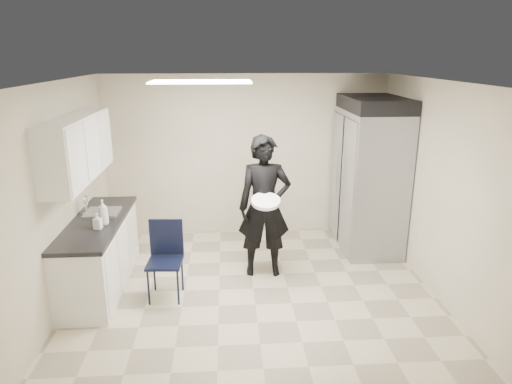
{
  "coord_description": "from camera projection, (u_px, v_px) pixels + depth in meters",
  "views": [
    {
      "loc": [
        -0.32,
        -5.23,
        2.9
      ],
      "look_at": [
        0.05,
        0.2,
        1.24
      ],
      "focal_mm": 32.0,
      "sensor_mm": 36.0,
      "label": 1
    }
  ],
  "objects": [
    {
      "name": "notice_sticker_right",
      "position": [
        72.0,
        198.0,
        5.66
      ],
      "size": [
        0.0,
        0.12,
        0.07
      ],
      "primitive_type": "cube",
      "color": "yellow",
      "rests_on": "left_wall"
    },
    {
      "name": "soap_bottle_b",
      "position": [
        97.0,
        221.0,
        5.36
      ],
      "size": [
        0.1,
        0.1,
        0.19
      ],
      "primitive_type": "imported",
      "rotation": [
        0.0,
        0.0,
        -0.17
      ],
      "color": "#B6B4C1",
      "rests_on": "countertop"
    },
    {
      "name": "ceiling_panel",
      "position": [
        201.0,
        82.0,
        5.45
      ],
      "size": [
        1.2,
        0.6,
        0.02
      ],
      "primitive_type": "cube",
      "color": "white",
      "rests_on": "ceiling"
    },
    {
      "name": "man_tuxedo",
      "position": [
        264.0,
        207.0,
        6.02
      ],
      "size": [
        0.71,
        0.48,
        1.91
      ],
      "primitive_type": "imported",
      "rotation": [
        0.0,
        0.0,
        -0.02
      ],
      "color": "black",
      "rests_on": "floor"
    },
    {
      "name": "ceiling",
      "position": [
        253.0,
        81.0,
        5.1
      ],
      "size": [
        4.5,
        4.5,
        0.0
      ],
      "primitive_type": "plane",
      "rotation": [
        3.14,
        0.0,
        0.0
      ],
      "color": "silver",
      "rests_on": "back_wall"
    },
    {
      "name": "folding_chair",
      "position": [
        165.0,
        263.0,
        5.52
      ],
      "size": [
        0.44,
        0.44,
        0.93
      ],
      "primitive_type": "cube",
      "rotation": [
        0.0,
        0.0,
        -0.05
      ],
      "color": "black",
      "rests_on": "floor"
    },
    {
      "name": "back_wall",
      "position": [
        246.0,
        156.0,
        7.39
      ],
      "size": [
        4.5,
        0.0,
        4.5
      ],
      "primitive_type": "plane",
      "rotation": [
        1.57,
        0.0,
        0.0
      ],
      "color": "beige",
      "rests_on": "floor"
    },
    {
      "name": "upper_cabinets",
      "position": [
        77.0,
        148.0,
        5.39
      ],
      "size": [
        0.35,
        1.8,
        0.75
      ],
      "primitive_type": "cube",
      "color": "silver",
      "rests_on": "left_wall"
    },
    {
      "name": "fridge_compressor",
      "position": [
        375.0,
        104.0,
        6.55
      ],
      "size": [
        0.8,
        1.35,
        0.2
      ],
      "primitive_type": "cube",
      "color": "black",
      "rests_on": "commercial_fridge"
    },
    {
      "name": "countertop",
      "position": [
        96.0,
        222.0,
        5.67
      ],
      "size": [
        0.64,
        1.95,
        0.05
      ],
      "primitive_type": "cube",
      "color": "black",
      "rests_on": "lower_counter"
    },
    {
      "name": "lower_counter",
      "position": [
        100.0,
        256.0,
        5.8
      ],
      "size": [
        0.6,
        1.9,
        0.86
      ],
      "primitive_type": "cube",
      "color": "silver",
      "rests_on": "floor"
    },
    {
      "name": "commercial_fridge",
      "position": [
        369.0,
        181.0,
        6.89
      ],
      "size": [
        0.8,
        1.35,
        2.1
      ],
      "primitive_type": "cube",
      "color": "gray",
      "rests_on": "floor"
    },
    {
      "name": "floor",
      "position": [
        253.0,
        288.0,
        5.86
      ],
      "size": [
        4.5,
        4.5,
        0.0
      ],
      "primitive_type": "plane",
      "color": "#C0B597",
      "rests_on": "ground"
    },
    {
      "name": "left_wall",
      "position": [
        62.0,
        196.0,
        5.34
      ],
      "size": [
        0.0,
        4.0,
        4.0
      ],
      "primitive_type": "plane",
      "rotation": [
        1.57,
        0.0,
        1.57
      ],
      "color": "beige",
      "rests_on": "floor"
    },
    {
      "name": "notice_sticker_left",
      "position": [
        66.0,
        200.0,
        5.46
      ],
      "size": [
        0.0,
        0.12,
        0.07
      ],
      "primitive_type": "cube",
      "color": "yellow",
      "rests_on": "left_wall"
    },
    {
      "name": "bucket_lid",
      "position": [
        266.0,
        201.0,
        5.74
      ],
      "size": [
        0.38,
        0.38,
        0.05
      ],
      "primitive_type": "cylinder",
      "rotation": [
        0.0,
        0.0,
        -0.02
      ],
      "color": "white",
      "rests_on": "man_tuxedo"
    },
    {
      "name": "soap_bottle_a",
      "position": [
        103.0,
        212.0,
        5.49
      ],
      "size": [
        0.13,
        0.13,
        0.31
      ],
      "primitive_type": "imported",
      "rotation": [
        0.0,
        0.0,
        0.08
      ],
      "color": "white",
      "rests_on": "countertop"
    },
    {
      "name": "right_wall",
      "position": [
        435.0,
        188.0,
        5.62
      ],
      "size": [
        0.0,
        4.0,
        4.0
      ],
      "primitive_type": "plane",
      "rotation": [
        1.57,
        0.0,
        -1.57
      ],
      "color": "beige",
      "rests_on": "floor"
    },
    {
      "name": "towel_dispenser",
      "position": [
        99.0,
        146.0,
        6.54
      ],
      "size": [
        0.22,
        0.3,
        0.35
      ],
      "primitive_type": "cube",
      "color": "black",
      "rests_on": "left_wall"
    },
    {
      "name": "sink",
      "position": [
        103.0,
        216.0,
        5.91
      ],
      "size": [
        0.42,
        0.4,
        0.14
      ],
      "primitive_type": "cube",
      "color": "gray",
      "rests_on": "countertop"
    },
    {
      "name": "faucet",
      "position": [
        86.0,
        206.0,
        5.86
      ],
      "size": [
        0.02,
        0.02,
        0.24
      ],
      "primitive_type": "cylinder",
      "color": "silver",
      "rests_on": "countertop"
    }
  ]
}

